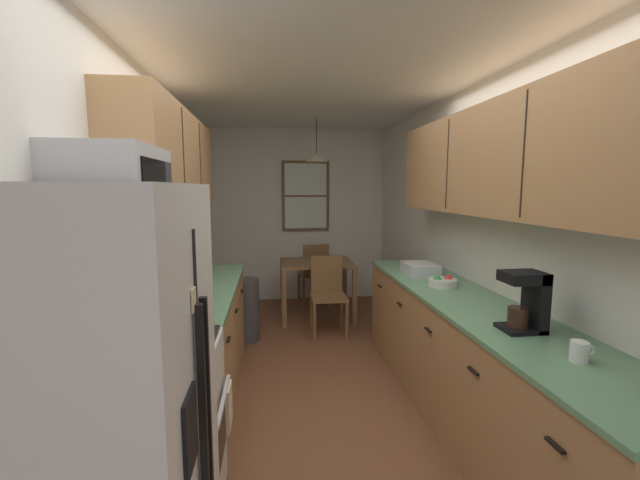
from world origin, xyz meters
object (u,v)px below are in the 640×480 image
object	(u,v)px
mug_by_coffeemaker	(580,351)
dish_rack	(420,269)
microwave_over_range	(115,184)
coffee_maker	(528,300)
trash_bin	(245,310)
fruit_bowl	(443,282)
dining_chair_near	(328,291)
dining_chair_far	(315,271)
dining_table	(317,271)
storage_canister	(178,296)
stove_range	(154,433)
refrigerator	(92,457)

from	to	relation	value
mug_by_coffeemaker	dish_rack	size ratio (longest dim) A/B	0.34
microwave_over_range	coffee_maker	distance (m)	2.22
coffee_maker	dish_rack	xyz separation A→B (m)	(-0.05, 1.52, -0.12)
trash_bin	fruit_bowl	bearing A→B (deg)	-38.97
dining_chair_near	dining_chair_far	distance (m)	1.16
dining_chair_near	coffee_maker	world-z (taller)	coffee_maker
dish_rack	mug_by_coffeemaker	bearing A→B (deg)	-88.97
dining_chair_far	trash_bin	bearing A→B (deg)	-125.54
microwave_over_range	coffee_maker	xyz separation A→B (m)	(2.12, 0.06, -0.64)
dining_table	mug_by_coffeemaker	size ratio (longest dim) A/B	7.92
storage_canister	fruit_bowl	bearing A→B (deg)	12.93
microwave_over_range	dining_chair_near	size ratio (longest dim) A/B	0.64
stove_range	trash_bin	world-z (taller)	stove_range
stove_range	dining_table	bearing A→B (deg)	69.65
dining_chair_far	fruit_bowl	size ratio (longest dim) A/B	3.91
coffee_maker	dish_rack	size ratio (longest dim) A/B	0.99
dining_table	dining_chair_far	bearing A→B (deg)	86.61
stove_range	trash_bin	bearing A→B (deg)	83.18
trash_bin	coffee_maker	bearing A→B (deg)	-54.51
refrigerator	stove_range	size ratio (longest dim) A/B	1.55
refrigerator	coffee_maker	xyz separation A→B (m)	(1.98, 0.79, 0.22)
mug_by_coffeemaker	microwave_over_range	bearing A→B (deg)	170.52
refrigerator	storage_canister	bearing A→B (deg)	91.41
dining_chair_far	storage_canister	size ratio (longest dim) A/B	4.35
dining_table	dining_chair_near	xyz separation A→B (m)	(0.06, -0.58, -0.12)
dining_chair_near	dish_rack	bearing A→B (deg)	-53.99
fruit_bowl	dining_chair_far	bearing A→B (deg)	106.23
mug_by_coffeemaker	fruit_bowl	bearing A→B (deg)	90.95
storage_canister	microwave_over_range	bearing A→B (deg)	-99.41
dining_chair_far	mug_by_coffeemaker	xyz separation A→B (m)	(0.79, -4.09, 0.45)
mug_by_coffeemaker	coffee_maker	bearing A→B (deg)	88.54
stove_range	trash_bin	distance (m)	2.48
dining_chair_far	fruit_bowl	xyz separation A→B (m)	(0.77, -2.63, 0.44)
trash_bin	storage_canister	xyz separation A→B (m)	(-0.30, -1.81, 0.66)
dish_rack	stove_range	bearing A→B (deg)	-141.17
dining_table	fruit_bowl	world-z (taller)	fruit_bowl
dining_chair_near	mug_by_coffeemaker	world-z (taller)	mug_by_coffeemaker
microwave_over_range	storage_canister	size ratio (longest dim) A/B	2.80
microwave_over_range	dish_rack	xyz separation A→B (m)	(2.08, 1.58, -0.76)
refrigerator	stove_range	world-z (taller)	refrigerator
microwave_over_range	dining_chair_far	xyz separation A→B (m)	(1.32, 3.74, -1.21)
refrigerator	dish_rack	xyz separation A→B (m)	(1.93, 2.31, 0.10)
refrigerator	coffee_maker	size ratio (longest dim) A/B	5.10
refrigerator	dining_chair_far	size ratio (longest dim) A/B	1.90
dining_table	coffee_maker	world-z (taller)	coffee_maker
trash_bin	mug_by_coffeemaker	world-z (taller)	mug_by_coffeemaker
dining_chair_far	coffee_maker	bearing A→B (deg)	-77.71
mug_by_coffeemaker	dish_rack	bearing A→B (deg)	91.03
mug_by_coffeemaker	dish_rack	xyz separation A→B (m)	(-0.03, 1.93, 0.00)
dining_chair_near	dining_chair_far	bearing A→B (deg)	91.51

